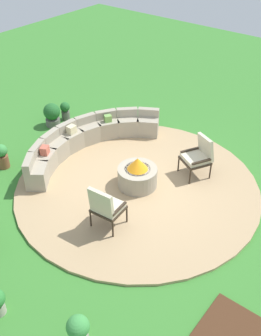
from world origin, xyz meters
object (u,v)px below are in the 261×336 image
at_px(curved_stone_bench, 87,140).
at_px(potted_plant_4, 52,114).
at_px(potted_plant_1, 2,155).
at_px(fire_pit, 137,175).
at_px(lounge_chair_front_right, 199,155).
at_px(potted_plant_0, 65,110).
at_px(potted_plant_5, 78,330).
at_px(lounge_chair_front_left, 106,206).

bearing_deg(curved_stone_bench, potted_plant_4, 77.10).
bearing_deg(curved_stone_bench, potted_plant_1, 147.39).
relative_size(fire_pit, potted_plant_1, 1.41).
height_order(lounge_chair_front_right, potted_plant_0, lounge_chair_front_right).
bearing_deg(potted_plant_0, lounge_chair_front_right, -90.12).
relative_size(fire_pit, lounge_chair_front_right, 0.89).
distance_m(fire_pit, curved_stone_bench, 1.96).
bearing_deg(potted_plant_4, lounge_chair_front_right, -84.11).
relative_size(potted_plant_4, potted_plant_5, 1.13).
relative_size(lounge_chair_front_left, lounge_chair_front_right, 1.01).
bearing_deg(lounge_chair_front_right, potted_plant_0, 28.50).
distance_m(potted_plant_0, potted_plant_4, 0.48).
bearing_deg(lounge_chair_front_right, fire_pit, 83.87).
xyz_separation_m(potted_plant_0, potted_plant_1, (-2.65, -0.55, 0.04)).
distance_m(curved_stone_bench, potted_plant_0, 1.90).
bearing_deg(curved_stone_bench, fire_pit, -100.75).
xyz_separation_m(fire_pit, potted_plant_5, (-3.56, -1.62, -0.02)).
xyz_separation_m(potted_plant_4, potted_plant_5, (-4.32, -5.27, -0.04)).
height_order(curved_stone_bench, potted_plant_5, curved_stone_bench).
height_order(lounge_chair_front_left, potted_plant_5, lounge_chair_front_left).
distance_m(fire_pit, lounge_chair_front_left, 1.51).
xyz_separation_m(lounge_chair_front_left, potted_plant_5, (-2.11, -1.29, -0.28)).
distance_m(curved_stone_bench, potted_plant_1, 2.11).
bearing_deg(potted_plant_5, lounge_chair_front_left, 31.49).
height_order(potted_plant_4, potted_plant_5, potted_plant_4).
bearing_deg(potted_plant_1, lounge_chair_front_left, -90.67).
bearing_deg(potted_plant_1, lounge_chair_front_right, -56.03).
height_order(potted_plant_1, potted_plant_5, potted_plant_1).
bearing_deg(lounge_chair_front_right, potted_plant_1, 62.59).
xyz_separation_m(lounge_chair_front_left, potted_plant_1, (0.04, 3.40, -0.26)).
xyz_separation_m(curved_stone_bench, lounge_chair_front_left, (-1.82, -2.26, 0.25)).
bearing_deg(lounge_chair_front_left, potted_plant_0, 140.42).
bearing_deg(potted_plant_4, fire_pit, -101.77).
relative_size(potted_plant_1, potted_plant_4, 0.94).
xyz_separation_m(lounge_chair_front_right, potted_plant_1, (-2.64, 3.91, -0.25)).
height_order(curved_stone_bench, lounge_chair_front_right, lounge_chair_front_right).
bearing_deg(fire_pit, potted_plant_1, 114.74).
xyz_separation_m(curved_stone_bench, lounge_chair_front_right, (0.86, -2.78, 0.23)).
height_order(potted_plant_0, potted_plant_5, potted_plant_5).
bearing_deg(lounge_chair_front_left, fire_pit, 97.50).
height_order(potted_plant_1, potted_plant_4, potted_plant_4).
relative_size(lounge_chair_front_left, potted_plant_1, 1.60).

